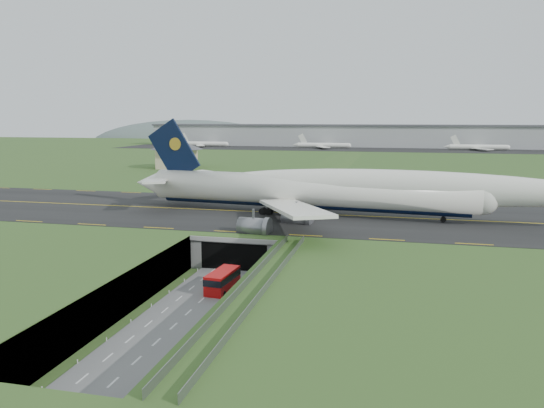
# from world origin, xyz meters

# --- Properties ---
(ground) EXTENTS (900.00, 900.00, 0.00)m
(ground) POSITION_xyz_m (0.00, 0.00, 0.00)
(ground) COLOR #2A4F1F
(ground) RESTS_ON ground
(airfield_deck) EXTENTS (800.00, 800.00, 6.00)m
(airfield_deck) POSITION_xyz_m (0.00, 0.00, 3.00)
(airfield_deck) COLOR gray
(airfield_deck) RESTS_ON ground
(trench_road) EXTENTS (12.00, 75.00, 0.20)m
(trench_road) POSITION_xyz_m (0.00, -7.50, 0.10)
(trench_road) COLOR slate
(trench_road) RESTS_ON ground
(taxiway) EXTENTS (800.00, 44.00, 0.18)m
(taxiway) POSITION_xyz_m (0.00, 33.00, 6.09)
(taxiway) COLOR black
(taxiway) RESTS_ON airfield_deck
(tunnel_portal) EXTENTS (17.00, 22.30, 6.00)m
(tunnel_portal) POSITION_xyz_m (0.00, 16.71, 3.33)
(tunnel_portal) COLOR gray
(tunnel_portal) RESTS_ON ground
(guideway) EXTENTS (3.00, 53.00, 7.05)m
(guideway) POSITION_xyz_m (11.00, -19.11, 5.32)
(guideway) COLOR #A8A8A3
(guideway) RESTS_ON ground
(jumbo_jet) EXTENTS (100.28, 63.21, 21.01)m
(jumbo_jet) POSITION_xyz_m (15.69, 31.91, 11.66)
(jumbo_jet) COLOR white
(jumbo_jet) RESTS_ON ground
(shuttle_tram) EXTENTS (3.64, 8.01, 3.16)m
(shuttle_tram) POSITION_xyz_m (1.56, -2.85, 1.74)
(shuttle_tram) COLOR red
(shuttle_tram) RESTS_ON ground
(service_building) EXTENTS (25.14, 25.14, 11.63)m
(service_building) POSITION_xyz_m (-60.71, 124.73, 12.89)
(service_building) COLOR #C8B590
(service_building) RESTS_ON ground
(cargo_terminal) EXTENTS (320.00, 67.00, 15.60)m
(cargo_terminal) POSITION_xyz_m (-0.16, 299.41, 13.96)
(cargo_terminal) COLOR #B2B2B2
(cargo_terminal) RESTS_ON ground
(distant_hills) EXTENTS (700.00, 91.00, 60.00)m
(distant_hills) POSITION_xyz_m (64.38, 430.00, -4.00)
(distant_hills) COLOR #4F5F5D
(distant_hills) RESTS_ON ground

